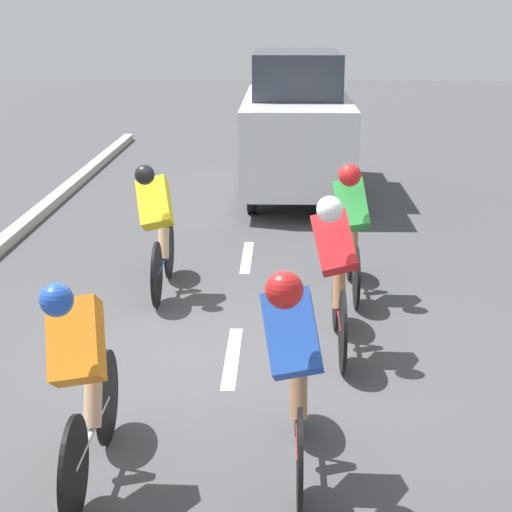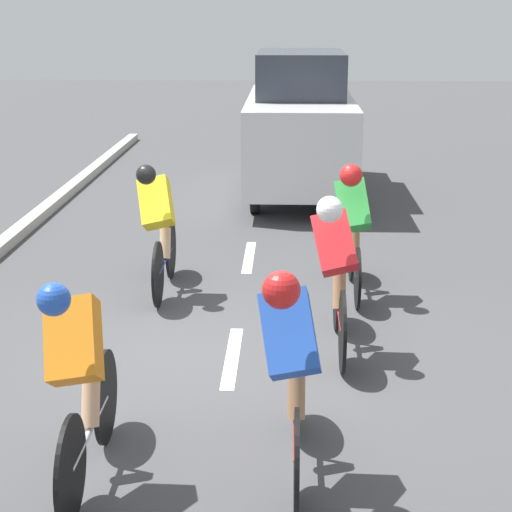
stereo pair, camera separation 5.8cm
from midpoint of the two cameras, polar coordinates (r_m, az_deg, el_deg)
The scene contains 9 objects.
ground_plane at distance 7.83m, azimuth -1.76°, elevation -6.43°, with size 60.00×60.00×0.00m, color #424244.
lane_stripe_mid at distance 7.72m, azimuth -1.81°, elevation -6.75°, with size 0.12×1.40×0.01m, color white.
lane_stripe_far at distance 10.74m, azimuth -0.76°, elevation -0.06°, with size 0.12×1.40×0.01m, color white.
cyclist_orange at distance 5.60m, azimuth -11.84°, elevation -7.92°, with size 0.40×1.69×1.47m.
cyclist_red at distance 7.62m, azimuth 5.14°, elevation -0.89°, with size 0.44×1.74×1.50m.
cyclist_yellow at distance 9.25m, azimuth -6.76°, elevation 2.00°, with size 0.43×1.69×1.47m.
cyclist_blue at distance 5.58m, azimuth 2.22°, elevation -7.19°, with size 0.42×1.69×1.50m.
cyclist_green at distance 9.17m, azimuth 6.21°, elevation 2.13°, with size 0.41×1.64×1.49m.
support_car at distance 14.27m, azimuth 2.59°, elevation 8.72°, with size 1.70×4.44×2.33m.
Camera 1 is at (-0.43, 7.21, 3.02)m, focal length 60.00 mm.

